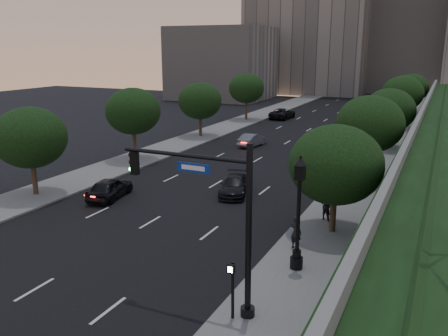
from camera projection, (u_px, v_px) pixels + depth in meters
The scene contains 28 objects.
ground at pixel (95, 255), 24.19m from camera, with size 160.00×160.00×0.00m, color black.
road_surface at pixel (281, 146), 50.50m from camera, with size 16.00×140.00×0.02m, color black.
sidewalk_right at pixel (382, 154), 46.27m from camera, with size 4.50×140.00×0.15m, color slate.
sidewalk_left at pixel (197, 138), 54.69m from camera, with size 4.50×140.00×0.15m, color slate.
parapet_wall at pixel (421, 115), 42.12m from camera, with size 0.35×90.00×0.70m, color slate.
office_block_left at pixel (312, 20), 106.63m from camera, with size 26.00×20.00×32.00m, color gray.
office_block_mid at pixel (408, 34), 107.94m from camera, with size 22.00×18.00×26.00m, color #AAA59C.
office_block_filler at pixel (222, 63), 94.50m from camera, with size 18.00×16.00×14.00m, color #AAA59C.
tree_right_a at pixel (336, 165), 25.97m from camera, with size 5.20×5.20×6.24m.
tree_right_b at pixel (370, 124), 36.37m from camera, with size 5.20×5.20×6.74m.
tree_right_c at pixel (389, 110), 47.90m from camera, with size 5.20×5.20×6.24m.
tree_right_d at pixel (403, 93), 60.05m from camera, with size 5.20×5.20×6.74m.
tree_right_e at pixel (411, 88), 73.33m from camera, with size 5.20×5.20×6.24m.
tree_left_a at pixel (30, 138), 32.63m from camera, with size 5.00×5.00×6.34m.
tree_left_b at pixel (133, 111), 43.06m from camera, with size 5.00×5.00×6.71m.
tree_left_c at pixel (200, 101), 54.55m from camera, with size 5.00×5.00×6.34m.
tree_left_d at pixel (246, 88), 66.74m from camera, with size 5.00×5.00×6.71m.
traffic_signal_mast at pixel (222, 226), 18.03m from camera, with size 5.68×0.56×7.00m.
street_lamp at pixel (298, 219), 21.79m from camera, with size 0.64×0.64×5.62m.
pedestrian_signal at pixel (232, 285), 17.89m from camera, with size 0.30×0.33×2.50m.
sedan_near_left at pixel (110, 188), 32.99m from camera, with size 1.76×4.37×1.49m, color black.
sedan_mid_left at pixel (252, 140), 50.23m from camera, with size 1.46×4.20×1.38m, color slate.
sedan_far_left at pixel (282, 113), 69.29m from camera, with size 2.53×5.48×1.52m, color black.
sedan_near_right at pixel (234, 185), 33.89m from camera, with size 1.83×4.51×1.31m, color black.
sedan_far_right at pixel (348, 134), 53.38m from camera, with size 1.74×4.31×1.47m, color slate.
pedestrian_a at pixel (296, 232), 24.37m from camera, with size 0.65×0.42×1.77m, color black.
pedestrian_b at pixel (327, 205), 28.47m from camera, with size 0.89×0.69×1.83m, color black.
pedestrian_c at pixel (339, 176), 34.82m from camera, with size 1.05×0.44×1.78m, color black.
Camera 1 is at (15.42, -17.42, 10.33)m, focal length 38.00 mm.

